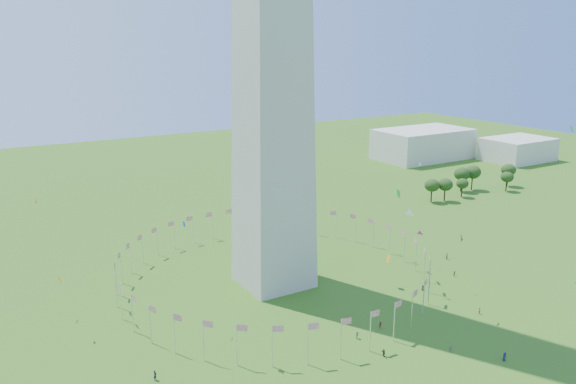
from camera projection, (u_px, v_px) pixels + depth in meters
name	position (u px, v px, depth m)	size (l,w,h in m)	color
ground	(403.00, 375.00, 107.52)	(600.00, 600.00, 0.00)	#2C5714
flag_ring	(274.00, 267.00, 147.72)	(80.24, 80.24, 9.00)	silver
gov_building_east_a	(423.00, 144.00, 304.20)	(50.00, 30.00, 16.00)	beige
gov_building_east_b	(518.00, 149.00, 299.80)	(35.00, 25.00, 12.00)	beige
crowd	(412.00, 362.00, 110.28)	(93.58, 64.60, 2.04)	gray
kites_aloft	(372.00, 226.00, 129.12)	(113.05, 65.12, 37.01)	white
tree_line_east	(470.00, 182.00, 234.79)	(53.26, 15.42, 10.55)	#2B4E1A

